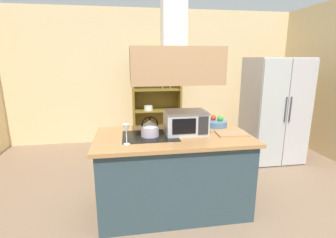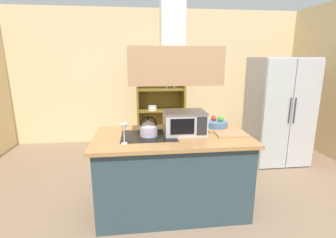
# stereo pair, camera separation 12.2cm
# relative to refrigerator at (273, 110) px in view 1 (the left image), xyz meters

# --- Properties ---
(ground_plane) EXTENTS (7.80, 7.80, 0.00)m
(ground_plane) POSITION_rel_refrigerator_xyz_m (-1.90, -1.51, -0.87)
(ground_plane) COLOR #836953
(wall_back) EXTENTS (6.00, 0.12, 2.70)m
(wall_back) POSITION_rel_refrigerator_xyz_m (-1.90, 1.49, 0.48)
(wall_back) COLOR beige
(wall_back) RESTS_ON ground
(kitchen_island) EXTENTS (1.72, 0.94, 0.90)m
(kitchen_island) POSITION_rel_refrigerator_xyz_m (-1.96, -1.21, -0.42)
(kitchen_island) COLOR #2D414B
(kitchen_island) RESTS_ON ground
(range_hood) EXTENTS (0.90, 0.70, 1.22)m
(range_hood) POSITION_rel_refrigerator_xyz_m (-1.96, -1.21, 0.90)
(range_hood) COLOR #AB7F56
(refrigerator) EXTENTS (0.90, 0.78, 1.75)m
(refrigerator) POSITION_rel_refrigerator_xyz_m (0.00, 0.00, 0.00)
(refrigerator) COLOR #BEB9BC
(refrigerator) RESTS_ON ground
(dish_cabinet) EXTENTS (0.99, 0.40, 1.72)m
(dish_cabinet) POSITION_rel_refrigerator_xyz_m (-1.86, 1.27, -0.12)
(dish_cabinet) COLOR olive
(dish_cabinet) RESTS_ON ground
(kettle) EXTENTS (0.20, 0.20, 0.22)m
(kettle) POSITION_rel_refrigerator_xyz_m (-2.22, -1.21, 0.12)
(kettle) COLOR #BDB3C9
(kettle) RESTS_ON kitchen_island
(cutting_board) EXTENTS (0.35, 0.26, 0.02)m
(cutting_board) POSITION_rel_refrigerator_xyz_m (-1.30, -1.29, 0.03)
(cutting_board) COLOR #B27D56
(cutting_board) RESTS_ON kitchen_island
(microwave) EXTENTS (0.46, 0.35, 0.26)m
(microwave) POSITION_rel_refrigerator_xyz_m (-1.81, -1.17, 0.16)
(microwave) COLOR #B7BABF
(microwave) RESTS_ON kitchen_island
(wine_glass_on_counter) EXTENTS (0.08, 0.08, 0.21)m
(wine_glass_on_counter) POSITION_rel_refrigerator_xyz_m (-2.47, -1.45, 0.18)
(wine_glass_on_counter) COLOR silver
(wine_glass_on_counter) RESTS_ON kitchen_island
(fruit_bowl) EXTENTS (0.28, 0.28, 0.14)m
(fruit_bowl) POSITION_rel_refrigerator_xyz_m (-1.36, -0.93, 0.07)
(fruit_bowl) COLOR #4C7299
(fruit_bowl) RESTS_ON kitchen_island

